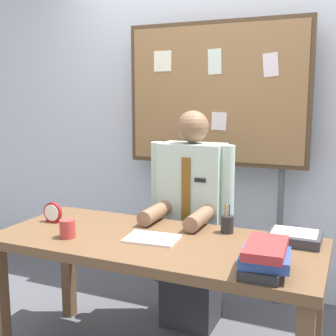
# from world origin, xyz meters

# --- Properties ---
(back_wall) EXTENTS (6.40, 0.08, 2.70)m
(back_wall) POSITION_xyz_m (0.00, 1.21, 1.35)
(back_wall) COLOR silver
(back_wall) RESTS_ON ground_plane
(desk) EXTENTS (1.71, 0.73, 0.74)m
(desk) POSITION_xyz_m (0.00, 0.00, 0.65)
(desk) COLOR brown
(desk) RESTS_ON ground_plane
(person) EXTENTS (0.55, 0.56, 1.39)m
(person) POSITION_xyz_m (0.00, 0.54, 0.65)
(person) COLOR #2D2D33
(person) RESTS_ON ground_plane
(bulletin_board) EXTENTS (1.32, 0.09, 2.00)m
(bulletin_board) POSITION_xyz_m (-0.00, 1.01, 1.46)
(bulletin_board) COLOR #4C3823
(bulletin_board) RESTS_ON ground_plane
(book_stack) EXTENTS (0.23, 0.30, 0.13)m
(book_stack) POSITION_xyz_m (0.61, -0.22, 0.81)
(book_stack) COLOR #262626
(book_stack) RESTS_ON desk
(open_notebook) EXTENTS (0.28, 0.21, 0.01)m
(open_notebook) POSITION_xyz_m (-0.01, -0.02, 0.75)
(open_notebook) COLOR silver
(open_notebook) RESTS_ON desk
(desk_clock) EXTENTS (0.12, 0.04, 0.12)m
(desk_clock) POSITION_xyz_m (-0.68, 0.03, 0.80)
(desk_clock) COLOR maroon
(desk_clock) RESTS_ON desk
(coffee_mug) EXTENTS (0.08, 0.08, 0.10)m
(coffee_mug) POSITION_xyz_m (-0.43, -0.17, 0.79)
(coffee_mug) COLOR #B23833
(coffee_mug) RESTS_ON desk
(pen_holder) EXTENTS (0.07, 0.07, 0.16)m
(pen_holder) POSITION_xyz_m (0.32, 0.25, 0.79)
(pen_holder) COLOR #262626
(pen_holder) RESTS_ON desk
(paper_tray) EXTENTS (0.26, 0.20, 0.06)m
(paper_tray) POSITION_xyz_m (0.67, 0.22, 0.77)
(paper_tray) COLOR #333338
(paper_tray) RESTS_ON desk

